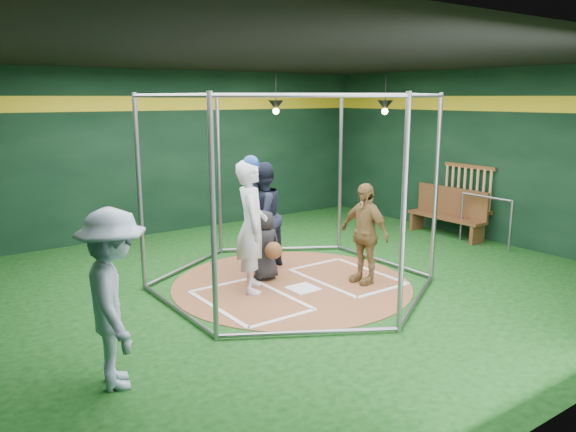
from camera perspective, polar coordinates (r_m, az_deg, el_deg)
room_shell at (r=8.62m, az=0.36°, el=4.15°), size 10.10×9.10×3.53m
clay_disc at (r=9.02m, az=0.38°, el=-6.92°), size 3.80×3.80×0.01m
home_plate at (r=8.79m, az=1.54°, el=-7.35°), size 0.43×0.43×0.01m
batter_box_left at (r=8.32m, az=-3.93°, el=-8.53°), size 1.17×1.77×0.01m
batter_box_right at (r=9.41m, az=5.98°, el=-6.12°), size 1.17×1.77×0.01m
batting_cage at (r=8.66m, az=0.39°, el=2.48°), size 4.05×4.67×3.00m
bat_rack at (r=12.50m, az=17.80°, el=2.77°), size 0.07×1.25×0.98m
pendant_lamp_near at (r=12.75m, az=-1.24°, el=11.14°), size 0.34×0.34×0.90m
pendant_lamp_far at (r=12.68m, az=9.83°, el=10.97°), size 0.34×0.34×0.90m
batter_figure at (r=8.47m, az=-3.73°, el=-0.93°), size 0.77×0.87×2.08m
visitor_leopard at (r=8.97m, az=7.75°, el=-1.75°), size 0.47×0.97×1.61m
catcher_figure at (r=9.08m, az=-2.30°, el=-3.02°), size 0.59×0.60×1.14m
umpire at (r=9.60m, az=-2.75°, el=-0.01°), size 1.10×0.99×1.85m
bystander_blue at (r=5.99m, az=-17.23°, el=-8.06°), size 0.96×1.34×1.87m
dugout_bench at (r=12.48m, az=16.01°, el=0.45°), size 0.42×1.79×1.04m
steel_railing at (r=11.84m, az=19.44°, el=0.34°), size 0.05×1.18×1.02m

